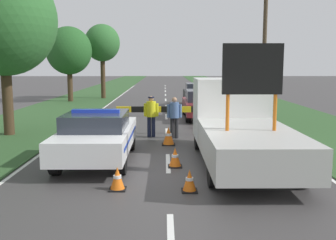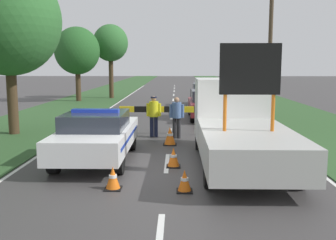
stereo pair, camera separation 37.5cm
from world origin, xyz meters
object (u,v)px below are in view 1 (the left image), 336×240
(traffic_cone_centre_front, at_px, (117,179))
(traffic_cone_lane_edge, at_px, (168,136))
(road_barrier, at_px, (161,111))
(police_officer, at_px, (151,113))
(traffic_cone_behind_barrier, at_px, (189,181))
(utility_pole, at_px, (264,51))
(queued_car_sedan_black, at_px, (198,94))
(roadside_tree_mid_left, at_px, (102,43))
(roadside_tree_mid_right, at_px, (69,51))
(roadside_tree_near_right, at_px, (3,20))
(work_truck, at_px, (238,124))
(police_car, at_px, (97,135))
(traffic_cone_near_truck, at_px, (206,121))
(pedestrian_civilian, at_px, (174,114))
(queued_car_wagon_maroon, at_px, (203,104))
(traffic_cone_near_police, at_px, (175,157))

(traffic_cone_centre_front, bearing_deg, traffic_cone_lane_edge, 76.35)
(traffic_cone_centre_front, bearing_deg, road_barrier, 82.37)
(police_officer, relative_size, traffic_cone_centre_front, 3.00)
(traffic_cone_behind_barrier, distance_m, utility_pole, 12.40)
(queued_car_sedan_black, bearing_deg, roadside_tree_mid_left, -37.94)
(roadside_tree_mid_right, bearing_deg, traffic_cone_behind_barrier, -70.13)
(traffic_cone_centre_front, bearing_deg, roadside_tree_near_right, 126.58)
(work_truck, bearing_deg, queued_car_sedan_black, -91.91)
(police_car, bearing_deg, work_truck, -5.66)
(roadside_tree_mid_right, bearing_deg, work_truck, -63.19)
(traffic_cone_lane_edge, height_order, roadside_tree_mid_left, roadside_tree_mid_left)
(road_barrier, height_order, roadside_tree_near_right, roadside_tree_near_right)
(traffic_cone_near_truck, bearing_deg, police_car, -123.64)
(roadside_tree_near_right, distance_m, roadside_tree_mid_right, 13.96)
(road_barrier, height_order, pedestrian_civilian, pedestrian_civilian)
(pedestrian_civilian, xyz_separation_m, roadside_tree_mid_left, (-5.33, 17.27, 3.49))
(queued_car_sedan_black, bearing_deg, road_barrier, 77.59)
(road_barrier, xyz_separation_m, utility_pole, (5.04, 4.11, 2.49))
(traffic_cone_centre_front, bearing_deg, traffic_cone_behind_barrier, -4.60)
(police_officer, bearing_deg, work_truck, 103.86)
(roadside_tree_mid_left, height_order, roadside_tree_mid_right, roadside_tree_mid_left)
(pedestrian_civilian, relative_size, traffic_cone_behind_barrier, 3.16)
(queued_car_wagon_maroon, bearing_deg, roadside_tree_near_right, 30.50)
(traffic_cone_centre_front, relative_size, traffic_cone_lane_edge, 0.82)
(traffic_cone_behind_barrier, bearing_deg, queued_car_wagon_maroon, 83.08)
(work_truck, relative_size, traffic_cone_near_truck, 8.57)
(traffic_cone_near_truck, bearing_deg, traffic_cone_centre_front, -109.03)
(pedestrian_civilian, bearing_deg, traffic_cone_near_police, -97.77)
(traffic_cone_near_truck, xyz_separation_m, queued_car_wagon_maroon, (0.18, 3.35, 0.39))
(work_truck, xyz_separation_m, roadside_tree_mid_left, (-7.10, 20.76, 3.33))
(police_car, xyz_separation_m, pedestrian_civilian, (2.31, 3.50, 0.16))
(roadside_tree_mid_right, bearing_deg, traffic_cone_centre_front, -74.02)
(traffic_cone_lane_edge, xyz_separation_m, queued_car_sedan_black, (2.13, 12.88, 0.46))
(traffic_cone_near_police, distance_m, utility_pole, 10.65)
(traffic_cone_lane_edge, xyz_separation_m, queued_car_wagon_maroon, (1.84, 6.70, 0.44))
(police_officer, relative_size, traffic_cone_behind_barrier, 3.19)
(work_truck, bearing_deg, road_barrier, -63.34)
(pedestrian_civilian, relative_size, queued_car_sedan_black, 0.35)
(police_car, distance_m, roadside_tree_near_right, 6.97)
(police_car, relative_size, traffic_cone_centre_front, 8.93)
(road_barrier, xyz_separation_m, traffic_cone_lane_edge, (0.27, -2.00, -0.63))
(traffic_cone_near_truck, distance_m, traffic_cone_lane_edge, 3.73)
(police_officer, distance_m, utility_pole, 7.52)
(road_barrier, bearing_deg, traffic_cone_near_police, -85.65)
(work_truck, xyz_separation_m, roadside_tree_mid_right, (-9.14, 18.09, 2.66))
(traffic_cone_lane_edge, bearing_deg, road_barrier, 97.63)
(road_barrier, height_order, traffic_cone_near_truck, road_barrier)
(traffic_cone_centre_front, xyz_separation_m, roadside_tree_mid_left, (-3.91, 23.43, 4.15))
(traffic_cone_near_police, height_order, utility_pole, utility_pole)
(work_truck, height_order, queued_car_sedan_black, work_truck)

